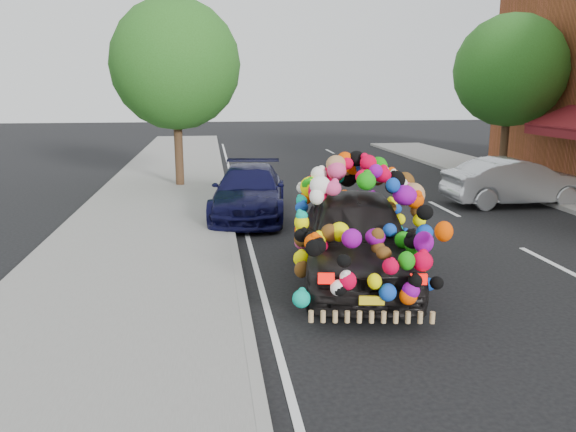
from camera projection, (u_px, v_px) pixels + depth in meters
name	position (u px, v px, depth m)	size (l,w,h in m)	color
ground	(367.00, 271.00, 10.23)	(100.00, 100.00, 0.00)	black
sidewalk	(125.00, 278.00, 9.64)	(4.00, 60.00, 0.12)	gray
kerb	(238.00, 273.00, 9.90)	(0.15, 60.00, 0.13)	gray
lane_markings	(550.00, 262.00, 10.72)	(6.00, 50.00, 0.01)	silver
tree_near_sidewalk	(175.00, 64.00, 18.02)	(4.20, 4.20, 6.13)	#332114
tree_far_b	(510.00, 71.00, 20.12)	(4.00, 4.00, 5.90)	#332114
plush_art_car	(357.00, 217.00, 9.55)	(2.89, 4.96, 2.17)	black
navy_sedan	(249.00, 191.00, 14.55)	(1.82, 4.47, 1.30)	black
silver_hatchback	(517.00, 182.00, 15.94)	(1.41, 4.06, 1.34)	#ACAEB4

